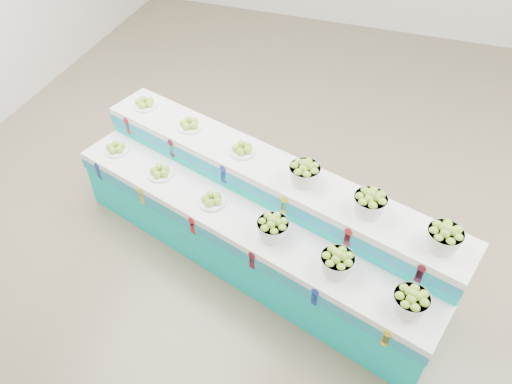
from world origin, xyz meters
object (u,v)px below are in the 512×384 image
basket_lower_left (273,228)px  basket_upper_right (444,237)px  display_stand (256,219)px  plate_upper_mid (189,124)px

basket_lower_left → basket_upper_right: (1.37, 0.08, 0.30)m
display_stand → basket_upper_right: (1.64, -0.26, 0.62)m
display_stand → basket_upper_right: bearing=8.4°
plate_upper_mid → basket_upper_right: bearing=-17.2°
display_stand → plate_upper_mid: plate_upper_mid is taller
display_stand → basket_upper_right: size_ratio=13.72×
display_stand → plate_upper_mid: (-0.90, 0.53, 0.56)m
plate_upper_mid → basket_upper_right: size_ratio=0.89×
plate_upper_mid → basket_upper_right: basket_upper_right is taller
display_stand → plate_upper_mid: 1.18m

